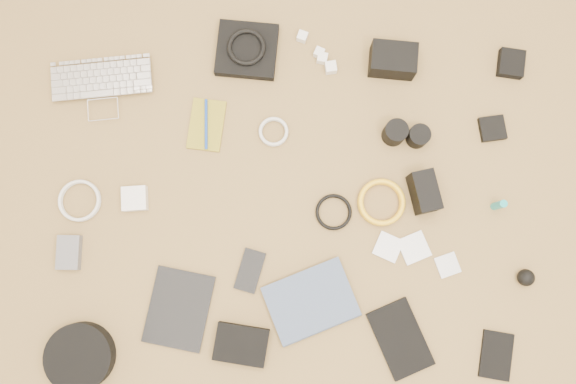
{
  "coord_description": "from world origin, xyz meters",
  "views": [
    {
      "loc": [
        0.0,
        -0.18,
        1.66
      ],
      "look_at": [
        0.0,
        0.03,
        0.02
      ],
      "focal_mm": 35.0,
      "sensor_mm": 36.0,
      "label": 1
    }
  ],
  "objects_px": {
    "laptop": "(103,93)",
    "paperback": "(323,331)",
    "phone": "(250,271)",
    "headphone_case": "(80,356)",
    "tablet": "(179,309)",
    "dslr_camera": "(393,60)"
  },
  "relations": [
    {
      "from": "laptop",
      "to": "paperback",
      "type": "height_order",
      "value": "same"
    },
    {
      "from": "paperback",
      "to": "phone",
      "type": "bearing_deg",
      "value": 28.98
    },
    {
      "from": "phone",
      "to": "headphone_case",
      "type": "distance_m",
      "value": 0.54
    },
    {
      "from": "phone",
      "to": "paperback",
      "type": "height_order",
      "value": "paperback"
    },
    {
      "from": "laptop",
      "to": "headphone_case",
      "type": "xyz_separation_m",
      "value": [
        -0.03,
        -0.78,
        0.01
      ]
    },
    {
      "from": "tablet",
      "to": "paperback",
      "type": "bearing_deg",
      "value": 2.86
    },
    {
      "from": "headphone_case",
      "to": "laptop",
      "type": "bearing_deg",
      "value": 87.54
    },
    {
      "from": "laptop",
      "to": "dslr_camera",
      "type": "bearing_deg",
      "value": 0.23
    },
    {
      "from": "laptop",
      "to": "phone",
      "type": "xyz_separation_m",
      "value": [
        0.45,
        -0.54,
        -0.01
      ]
    },
    {
      "from": "tablet",
      "to": "headphone_case",
      "type": "height_order",
      "value": "headphone_case"
    },
    {
      "from": "tablet",
      "to": "headphone_case",
      "type": "relative_size",
      "value": 1.16
    },
    {
      "from": "phone",
      "to": "paperback",
      "type": "relative_size",
      "value": 0.51
    },
    {
      "from": "dslr_camera",
      "to": "tablet",
      "type": "distance_m",
      "value": 0.97
    },
    {
      "from": "laptop",
      "to": "headphone_case",
      "type": "bearing_deg",
      "value": -97.74
    },
    {
      "from": "phone",
      "to": "laptop",
      "type": "bearing_deg",
      "value": 146.33
    },
    {
      "from": "laptop",
      "to": "tablet",
      "type": "distance_m",
      "value": 0.69
    },
    {
      "from": "headphone_case",
      "to": "paperback",
      "type": "bearing_deg",
      "value": 5.16
    },
    {
      "from": "headphone_case",
      "to": "paperback",
      "type": "xyz_separation_m",
      "value": [
        0.69,
        0.06,
        -0.01
      ]
    },
    {
      "from": "tablet",
      "to": "phone",
      "type": "bearing_deg",
      "value": 39.56
    },
    {
      "from": "laptop",
      "to": "paperback",
      "type": "xyz_separation_m",
      "value": [
        0.66,
        -0.72,
        0.0
      ]
    },
    {
      "from": "tablet",
      "to": "paperback",
      "type": "xyz_separation_m",
      "value": [
        0.42,
        -0.07,
        0.01
      ]
    },
    {
      "from": "phone",
      "to": "headphone_case",
      "type": "height_order",
      "value": "headphone_case"
    }
  ]
}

